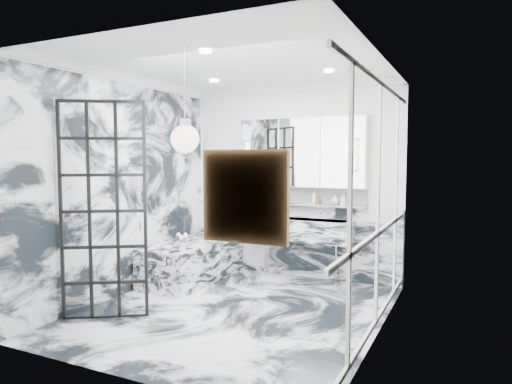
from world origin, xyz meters
The scene contains 25 objects.
floor centered at (0.00, 0.00, 0.00)m, with size 3.60×3.60×0.00m, color silver.
ceiling centered at (0.00, 0.00, 2.80)m, with size 3.60×3.60×0.00m, color white.
wall_back centered at (0.00, 1.80, 1.40)m, with size 3.60×3.60×0.00m, color white.
wall_front centered at (0.00, -1.80, 1.40)m, with size 3.60×3.60×0.00m, color white.
wall_left centered at (-1.60, 0.00, 1.40)m, with size 3.60×3.60×0.00m, color white.
wall_right centered at (1.60, 0.00, 1.40)m, with size 3.60×3.60×0.00m, color white.
marble_clad_back centered at (0.00, 1.78, 0.53)m, with size 3.18×0.05×1.05m, color silver.
marble_clad_left centered at (-1.59, 0.00, 1.34)m, with size 0.02×3.56×2.68m, color silver.
panel_molding centered at (1.58, 0.00, 1.30)m, with size 0.03×3.40×2.30m, color white.
soap_bottle_a centered at (0.36, 1.71, 1.18)m, with size 0.07×0.07×0.19m, color #8C5919.
soap_bottle_b centered at (0.79, 1.71, 1.17)m, with size 0.07×0.07×0.15m, color #4C4C51.
soap_bottle_c centered at (0.67, 1.71, 1.16)m, with size 0.11×0.11×0.14m, color silver.
face_pot centered at (-0.11, 1.71, 1.17)m, with size 0.15×0.15×0.15m, color white.
amber_bottle centered at (0.42, 1.71, 1.14)m, with size 0.04×0.04×0.10m, color #8C5919.
flower_vase centered at (-0.90, 0.25, 0.61)m, with size 0.08×0.08×0.12m, color silver.
crittall_door centered at (-1.17, -0.81, 1.17)m, with size 0.88×0.04×2.34m, color black, non-canonical shape.
artwork centered at (1.02, -1.76, 1.48)m, with size 0.53×0.05×0.53m, color #BF5713.
pendant_light centered at (0.18, -1.24, 1.90)m, with size 0.24×0.24×0.24m, color white.
trough_sink centered at (0.15, 1.55, 0.73)m, with size 1.60×0.45×0.30m, color silver.
ledge centered at (0.15, 1.72, 1.07)m, with size 1.90×0.14×0.04m, color silver.
subway_tile centered at (0.15, 1.78, 1.21)m, with size 1.90×0.03×0.23m, color white.
mirror_cabinet centered at (0.15, 1.73, 1.82)m, with size 1.90×0.16×1.00m, color white.
sconce_left centered at (-0.67, 1.63, 1.78)m, with size 0.07×0.07×0.40m, color white.
sconce_right centered at (0.97, 1.63, 1.78)m, with size 0.07×0.07×0.40m, color white.
bathtub centered at (-1.18, 0.90, 0.28)m, with size 0.75×1.65×0.55m, color silver.
Camera 1 is at (2.42, -4.49, 1.74)m, focal length 32.00 mm.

